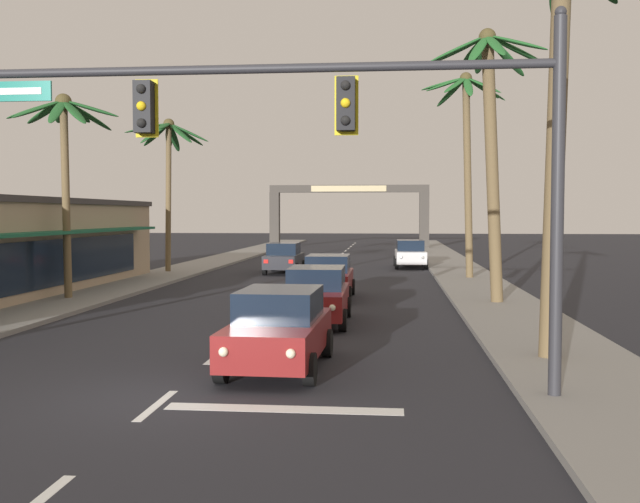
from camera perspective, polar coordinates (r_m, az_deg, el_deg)
ground_plane at (r=13.47m, az=-11.95°, el=-11.12°), size 220.00×220.00×0.00m
sidewalk_right at (r=32.84m, az=12.25°, el=-2.69°), size 3.20×110.00×0.14m
sidewalk_left at (r=34.67m, az=-14.31°, el=-2.42°), size 3.20×110.00×0.14m
lane_markings at (r=32.95m, az=-0.58°, el=-2.72°), size 4.28×89.15×0.01m
traffic_signal_mast at (r=12.81m, az=2.56°, el=9.41°), size 10.96×0.41×6.76m
sedan_lead_at_stop_bar at (r=15.38m, az=-3.25°, el=-6.06°), size 2.04×4.49×1.68m
sedan_third_in_queue at (r=21.65m, az=-0.28°, el=-3.43°), size 1.99×4.47×1.68m
sedan_fifth_in_queue at (r=28.01m, az=0.64°, el=-1.98°), size 1.97×4.46×1.68m
sedan_oncoming_far at (r=40.12m, az=-2.84°, el=-0.49°), size 1.96×4.46×1.68m
sedan_parked_nearest_kerb at (r=44.59m, az=7.10°, el=-0.16°), size 2.02×4.48×1.68m
palm_left_second at (r=28.81m, az=-19.47°, el=8.31°), size 4.18×4.04×7.71m
palm_left_third at (r=40.54m, az=-11.80°, el=7.51°), size 4.44×4.49×8.44m
palm_right_nearest at (r=16.87m, az=18.15°, el=13.90°), size 4.16×4.00×9.37m
palm_right_second at (r=26.69m, az=13.22°, el=10.15°), size 4.23×4.22×9.78m
palm_right_third at (r=36.66m, az=11.42°, el=9.23°), size 4.12×4.08×10.19m
town_gateway_arch at (r=69.16m, az=2.28°, el=3.55°), size 15.15×0.90×6.03m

